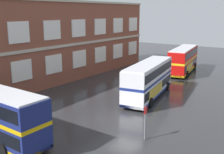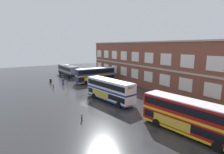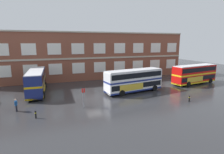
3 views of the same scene
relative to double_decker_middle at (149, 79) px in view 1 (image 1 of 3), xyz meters
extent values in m
plane|color=#2B2B2D|center=(-7.76, 0.36, -2.15)|extent=(120.00, 120.00, 0.00)
cube|color=brown|center=(-5.52, 16.36, 3.34)|extent=(50.37, 8.00, 10.98)
cube|color=#B2A893|center=(-5.52, 12.28, 3.12)|extent=(50.37, 0.16, 0.36)
cube|color=silver|center=(-8.04, 12.30, 0.92)|extent=(2.82, 0.12, 2.41)
cube|color=silver|center=(-3.00, 12.30, 0.92)|extent=(2.82, 0.12, 2.41)
cube|color=silver|center=(2.04, 12.30, 0.92)|extent=(2.82, 0.12, 2.41)
cube|color=silver|center=(7.08, 12.30, 0.92)|extent=(2.82, 0.12, 2.41)
cube|color=silver|center=(12.11, 12.30, 0.92)|extent=(2.82, 0.12, 2.41)
cube|color=silver|center=(17.15, 12.30, 0.92)|extent=(2.82, 0.12, 2.41)
cube|color=silver|center=(-8.04, 12.30, 5.31)|extent=(2.82, 0.12, 2.41)
cube|color=silver|center=(-3.00, 12.30, 5.31)|extent=(2.82, 0.12, 2.41)
cube|color=silver|center=(2.04, 12.30, 5.31)|extent=(2.82, 0.12, 2.41)
cube|color=silver|center=(7.08, 12.30, 5.31)|extent=(2.82, 0.12, 2.41)
cube|color=silver|center=(12.11, 12.30, 5.31)|extent=(2.82, 0.12, 2.41)
cube|color=silver|center=(17.15, 12.30, 5.31)|extent=(2.82, 0.12, 2.41)
cube|color=gold|center=(-15.33, 3.68, -0.84)|extent=(0.14, 4.84, 1.10)
cylinder|color=black|center=(-15.39, 1.70, -1.63)|extent=(0.34, 1.05, 1.04)
cylinder|color=black|center=(-17.94, 1.76, -1.63)|extent=(0.34, 1.05, 1.04)
cube|color=silver|center=(0.00, 0.00, -0.92)|extent=(11.27, 4.33, 1.75)
cube|color=black|center=(0.00, 0.00, -0.71)|extent=(10.84, 4.30, 0.90)
cube|color=navy|center=(0.00, 0.00, 0.10)|extent=(11.27, 4.33, 0.30)
cube|color=silver|center=(0.00, 0.00, 1.03)|extent=(11.27, 4.33, 1.55)
cube|color=black|center=(0.00, 0.00, 1.10)|extent=(10.84, 4.30, 0.90)
cube|color=navy|center=(0.00, 0.00, -1.66)|extent=(11.27, 4.35, 0.28)
cube|color=silver|center=(0.00, 0.00, 1.86)|extent=(11.04, 4.20, 0.12)
cube|color=gold|center=(-1.09, -1.49, -0.84)|extent=(4.78, 0.83, 1.10)
cube|color=yellow|center=(5.39, 0.90, 1.45)|extent=(0.33, 1.64, 0.40)
cylinder|color=black|center=(4.01, -0.62, -1.63)|extent=(1.08, 0.49, 1.04)
cylinder|color=black|center=(3.58, 1.89, -1.63)|extent=(1.08, 0.49, 1.04)
cylinder|color=black|center=(-3.05, -1.80, -1.63)|extent=(1.08, 0.49, 1.04)
cylinder|color=black|center=(-3.47, 0.71, -1.63)|extent=(1.08, 0.49, 1.04)
cube|color=red|center=(15.26, 1.59, -0.92)|extent=(11.26, 4.24, 1.75)
cube|color=black|center=(15.26, 1.59, -0.71)|extent=(10.83, 4.21, 0.90)
cube|color=yellow|center=(15.26, 1.59, 0.10)|extent=(11.26, 4.24, 0.30)
cube|color=red|center=(15.26, 1.59, 1.03)|extent=(11.26, 4.24, 1.55)
cube|color=black|center=(15.26, 1.59, 1.10)|extent=(10.83, 4.21, 0.90)
cube|color=yellow|center=(15.26, 1.59, -1.66)|extent=(11.27, 4.26, 0.28)
cube|color=silver|center=(15.26, 1.59, 1.86)|extent=(11.03, 4.10, 0.12)
cube|color=gold|center=(14.15, 0.11, -0.84)|extent=(4.79, 0.79, 1.10)
cube|color=yellow|center=(20.66, 2.44, 1.45)|extent=(0.32, 1.65, 0.40)
cylinder|color=black|center=(19.26, 0.93, -1.63)|extent=(1.08, 0.48, 1.04)
cylinder|color=black|center=(18.86, 3.45, -1.63)|extent=(1.08, 0.48, 1.04)
cylinder|color=black|center=(12.20, -0.19, -1.63)|extent=(1.08, 0.48, 1.04)
cylinder|color=black|center=(11.80, 2.33, -1.63)|extent=(1.08, 0.48, 1.04)
cylinder|color=slate|center=(-10.06, -4.89, -0.80)|extent=(0.10, 0.10, 2.70)
cube|color=red|center=(-10.06, -4.91, 0.27)|extent=(0.44, 0.04, 0.56)
camera|label=1|loc=(-27.84, -14.11, 7.57)|focal=44.42mm
camera|label=2|loc=(27.27, -15.99, 8.18)|focal=28.05mm
camera|label=3|loc=(-14.10, -28.53, 6.78)|focal=28.72mm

